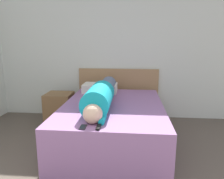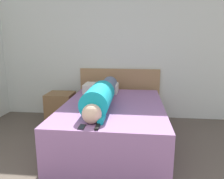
{
  "view_description": "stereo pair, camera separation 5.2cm",
  "coord_description": "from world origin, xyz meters",
  "px_view_note": "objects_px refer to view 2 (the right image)",
  "views": [
    {
      "loc": [
        0.39,
        -0.49,
        1.48
      ],
      "look_at": [
        0.12,
        2.39,
        0.85
      ],
      "focal_mm": 35.0,
      "sensor_mm": 36.0,
      "label": 1
    },
    {
      "loc": [
        0.45,
        -0.49,
        1.48
      ],
      "look_at": [
        0.12,
        2.39,
        0.85
      ],
      "focal_mm": 35.0,
      "sensor_mm": 36.0,
      "label": 2
    }
  ],
  "objects_px": {
    "bed": "(113,123)",
    "nightstand": "(61,108)",
    "pillow_near_headboard": "(101,88)",
    "person_lying": "(102,95)",
    "cell_phone": "(82,127)",
    "tv_remote": "(97,127)"
  },
  "relations": [
    {
      "from": "person_lying",
      "to": "tv_remote",
      "type": "distance_m",
      "value": 0.86
    },
    {
      "from": "bed",
      "to": "pillow_near_headboard",
      "type": "relative_size",
      "value": 3.4
    },
    {
      "from": "bed",
      "to": "cell_phone",
      "type": "xyz_separation_m",
      "value": [
        -0.24,
        -0.91,
        0.3
      ]
    },
    {
      "from": "bed",
      "to": "tv_remote",
      "type": "height_order",
      "value": "tv_remote"
    },
    {
      "from": "person_lying",
      "to": "cell_phone",
      "type": "bearing_deg",
      "value": -95.5
    },
    {
      "from": "bed",
      "to": "person_lying",
      "type": "xyz_separation_m",
      "value": [
        -0.15,
        -0.06,
        0.45
      ]
    },
    {
      "from": "pillow_near_headboard",
      "to": "tv_remote",
      "type": "height_order",
      "value": "pillow_near_headboard"
    },
    {
      "from": "nightstand",
      "to": "cell_phone",
      "type": "distance_m",
      "value": 1.89
    },
    {
      "from": "nightstand",
      "to": "bed",
      "type": "bearing_deg",
      "value": -35.23
    },
    {
      "from": "person_lying",
      "to": "pillow_near_headboard",
      "type": "height_order",
      "value": "person_lying"
    },
    {
      "from": "bed",
      "to": "nightstand",
      "type": "height_order",
      "value": "bed"
    },
    {
      "from": "pillow_near_headboard",
      "to": "bed",
      "type": "bearing_deg",
      "value": -68.28
    },
    {
      "from": "bed",
      "to": "nightstand",
      "type": "bearing_deg",
      "value": 144.77
    },
    {
      "from": "nightstand",
      "to": "pillow_near_headboard",
      "type": "xyz_separation_m",
      "value": [
        0.77,
        -0.01,
        0.4
      ]
    },
    {
      "from": "nightstand",
      "to": "cell_phone",
      "type": "xyz_separation_m",
      "value": [
        0.83,
        -1.67,
        0.33
      ]
    },
    {
      "from": "pillow_near_headboard",
      "to": "cell_phone",
      "type": "bearing_deg",
      "value": -87.89
    },
    {
      "from": "cell_phone",
      "to": "bed",
      "type": "bearing_deg",
      "value": 75.5
    },
    {
      "from": "tv_remote",
      "to": "cell_phone",
      "type": "xyz_separation_m",
      "value": [
        -0.16,
        -0.0,
        -0.01
      ]
    },
    {
      "from": "nightstand",
      "to": "person_lying",
      "type": "relative_size",
      "value": 0.3
    },
    {
      "from": "nightstand",
      "to": "pillow_near_headboard",
      "type": "distance_m",
      "value": 0.87
    },
    {
      "from": "pillow_near_headboard",
      "to": "person_lying",
      "type": "bearing_deg",
      "value": -80.0
    },
    {
      "from": "person_lying",
      "to": "cell_phone",
      "type": "height_order",
      "value": "person_lying"
    }
  ]
}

